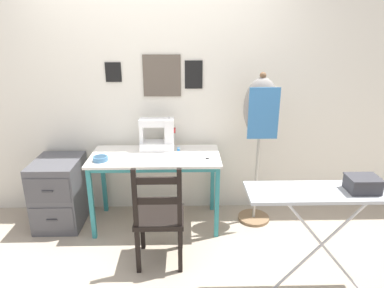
% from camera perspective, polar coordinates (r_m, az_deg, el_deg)
% --- Properties ---
extents(ground_plane, '(14.00, 14.00, 0.00)m').
position_cam_1_polar(ground_plane, '(3.39, -6.11, -15.47)').
color(ground_plane, tan).
extents(wall_back, '(10.00, 0.07, 2.55)m').
position_cam_1_polar(wall_back, '(3.51, -5.99, 8.45)').
color(wall_back, silver).
rests_on(wall_back, ground_plane).
extents(sewing_table, '(1.24, 0.59, 0.74)m').
position_cam_1_polar(sewing_table, '(3.32, -6.13, -3.30)').
color(sewing_table, silver).
rests_on(sewing_table, ground_plane).
extents(sewing_machine, '(0.35, 0.17, 0.34)m').
position_cam_1_polar(sewing_machine, '(3.41, -5.48, 1.48)').
color(sewing_machine, white).
rests_on(sewing_machine, sewing_table).
extents(fabric_bowl, '(0.14, 0.14, 0.04)m').
position_cam_1_polar(fabric_bowl, '(3.25, -15.03, -2.35)').
color(fabric_bowl, teal).
rests_on(fabric_bowl, sewing_table).
extents(scissors, '(0.13, 0.05, 0.01)m').
position_cam_1_polar(scissors, '(3.20, 3.03, -2.41)').
color(scissors, silver).
rests_on(scissors, sewing_table).
extents(thread_spool_near_machine, '(0.03, 0.03, 0.04)m').
position_cam_1_polar(thread_spool_near_machine, '(3.39, -2.27, -0.90)').
color(thread_spool_near_machine, '#2875C1').
rests_on(thread_spool_near_machine, sewing_table).
extents(wooden_chair, '(0.40, 0.38, 0.92)m').
position_cam_1_polar(wooden_chair, '(2.88, -5.47, -12.11)').
color(wooden_chair, black).
rests_on(wooden_chair, ground_plane).
extents(filing_cabinet, '(0.44, 0.56, 0.68)m').
position_cam_1_polar(filing_cabinet, '(3.70, -21.14, -7.49)').
color(filing_cabinet, '#4C4C51').
rests_on(filing_cabinet, ground_plane).
extents(dress_form, '(0.33, 0.32, 1.52)m').
position_cam_1_polar(dress_form, '(3.29, 11.33, 4.56)').
color(dress_form, '#846647').
rests_on(dress_form, ground_plane).
extents(ironing_board, '(1.14, 0.32, 0.86)m').
position_cam_1_polar(ironing_board, '(2.56, 21.83, -8.18)').
color(ironing_board, '#ADB2B7').
rests_on(ironing_board, ground_plane).
extents(storage_box, '(0.21, 0.17, 0.11)m').
position_cam_1_polar(storage_box, '(2.60, 26.56, -5.97)').
color(storage_box, '#333338').
rests_on(storage_box, ironing_board).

